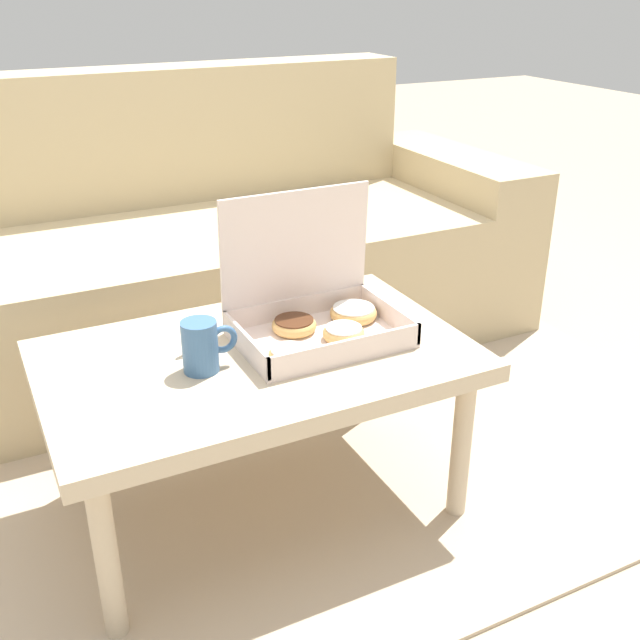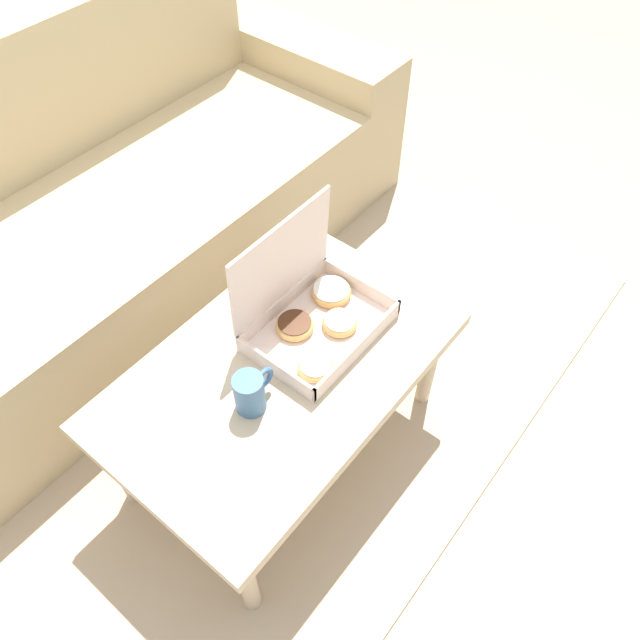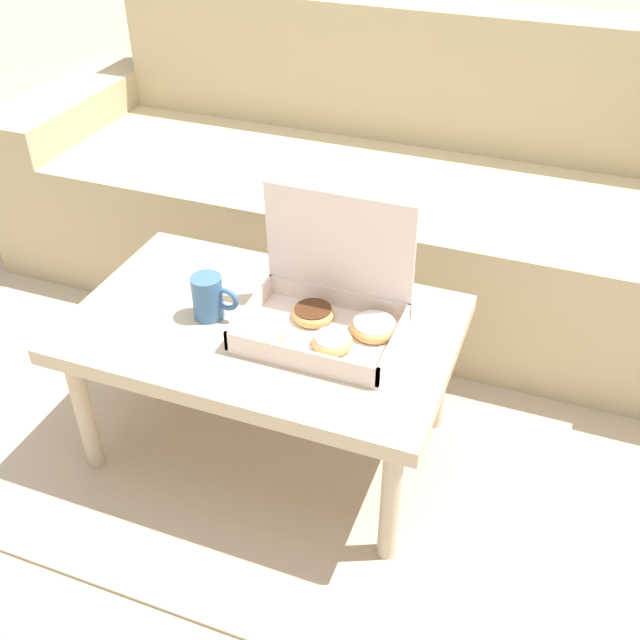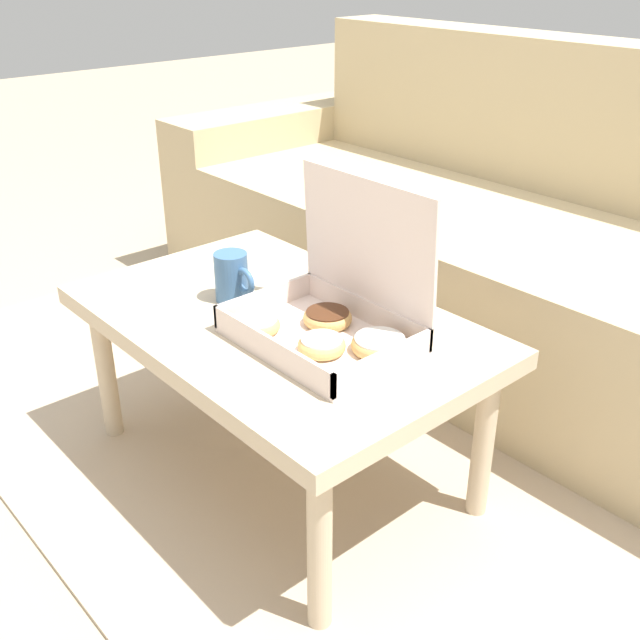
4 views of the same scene
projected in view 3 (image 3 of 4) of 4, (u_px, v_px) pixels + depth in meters
ground_plane at (283, 423)px, 2.07m from camera, size 12.00×12.00×0.00m
area_rug at (321, 357)px, 2.29m from camera, size 2.57×1.84×0.01m
couch at (375, 200)px, 2.50m from camera, size 2.45×0.82×0.87m
coffee_table at (264, 337)px, 1.79m from camera, size 0.90×0.57×0.41m
pastry_box at (327, 312)px, 1.70m from camera, size 0.36×0.26×0.31m
coffee_mug at (209, 297)px, 1.74m from camera, size 0.12×0.07×0.11m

